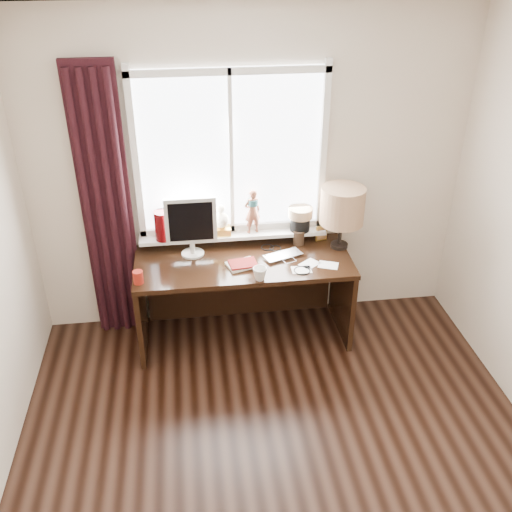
{
  "coord_description": "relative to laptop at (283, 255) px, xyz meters",
  "views": [
    {
      "loc": [
        -0.51,
        -2.21,
        3.02
      ],
      "look_at": [
        -0.05,
        1.25,
        1.0
      ],
      "focal_mm": 40.0,
      "sensor_mm": 36.0,
      "label": 1
    }
  ],
  "objects": [
    {
      "name": "desk_cables",
      "position": [
        0.0,
        -0.02,
        -0.01
      ],
      "size": [
        0.35,
        0.54,
        0.01
      ],
      "color": "black",
      "rests_on": "desk"
    },
    {
      "name": "icon_frame",
      "position": [
        0.36,
        0.23,
        0.05
      ],
      "size": [
        0.1,
        0.04,
        0.13
      ],
      "color": "gold",
      "rests_on": "desk"
    },
    {
      "name": "notebook_stack",
      "position": [
        -0.34,
        -0.1,
        0.0
      ],
      "size": [
        0.26,
        0.22,
        0.03
      ],
      "color": "beige",
      "rests_on": "desk"
    },
    {
      "name": "brush_holder",
      "position": [
        0.16,
        0.19,
        0.05
      ],
      "size": [
        0.09,
        0.09,
        0.25
      ],
      "color": "black",
      "rests_on": "desk"
    },
    {
      "name": "curtain",
      "position": [
        -1.35,
        0.27,
        0.35
      ],
      "size": [
        0.38,
        0.09,
        2.25
      ],
      "color": "black",
      "rests_on": "floor"
    },
    {
      "name": "ceiling",
      "position": [
        -0.22,
        -1.64,
        1.84
      ],
      "size": [
        3.5,
        4.0,
        0.0
      ],
      "primitive_type": "cube",
      "color": "white",
      "rests_on": "wall_back"
    },
    {
      "name": "mug",
      "position": [
        -0.23,
        -0.31,
        0.04
      ],
      "size": [
        0.14,
        0.14,
        0.11
      ],
      "primitive_type": "imported",
      "rotation": [
        0.0,
        0.0,
        1.05
      ],
      "color": "white",
      "rests_on": "desk"
    },
    {
      "name": "floor",
      "position": [
        -0.22,
        -1.64,
        -0.76
      ],
      "size": [
        3.5,
        4.0,
        0.0
      ],
      "primitive_type": "cube",
      "color": "#311D14",
      "rests_on": "ground"
    },
    {
      "name": "red_cup",
      "position": [
        -1.12,
        -0.24,
        0.04
      ],
      "size": [
        0.07,
        0.07,
        0.1
      ],
      "primitive_type": "cylinder",
      "color": "maroon",
      "rests_on": "desk"
    },
    {
      "name": "monitor",
      "position": [
        -0.71,
        0.13,
        0.27
      ],
      "size": [
        0.4,
        0.18,
        0.49
      ],
      "color": "beige",
      "rests_on": "desk"
    },
    {
      "name": "wall_back",
      "position": [
        -0.22,
        0.36,
        0.54
      ],
      "size": [
        3.5,
        0.0,
        2.6
      ],
      "primitive_type": "cube",
      "rotation": [
        1.57,
        0.0,
        0.0
      ],
      "color": "beige",
      "rests_on": "ground"
    },
    {
      "name": "laptop",
      "position": [
        0.0,
        0.0,
        0.0
      ],
      "size": [
        0.35,
        0.29,
        0.02
      ],
      "primitive_type": "imported",
      "rotation": [
        0.0,
        0.0,
        0.35
      ],
      "color": "silver",
      "rests_on": "desk"
    },
    {
      "name": "desk",
      "position": [
        -0.32,
        0.09,
        -0.26
      ],
      "size": [
        1.7,
        0.7,
        0.75
      ],
      "color": "black",
      "rests_on": "floor"
    },
    {
      "name": "loose_papers",
      "position": [
        0.2,
        -0.18,
        -0.01
      ],
      "size": [
        0.39,
        0.22,
        0.0
      ],
      "color": "white",
      "rests_on": "desk"
    },
    {
      "name": "window",
      "position": [
        -0.35,
        0.31,
        0.55
      ],
      "size": [
        1.52,
        0.21,
        1.4
      ],
      "color": "white",
      "rests_on": "ground"
    },
    {
      "name": "table_lamp",
      "position": [
        0.48,
        0.1,
        0.35
      ],
      "size": [
        0.35,
        0.35,
        0.52
      ],
      "color": "black",
      "rests_on": "desk"
    }
  ]
}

